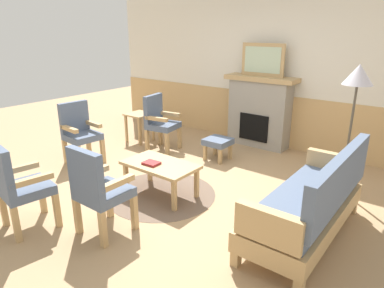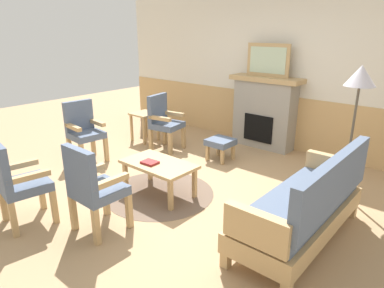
% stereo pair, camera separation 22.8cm
% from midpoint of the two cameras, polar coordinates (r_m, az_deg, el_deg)
% --- Properties ---
extents(ground_plane, '(14.00, 14.00, 0.00)m').
position_cam_midpoint_polar(ground_plane, '(4.75, -1.39, -7.34)').
color(ground_plane, tan).
extents(wall_back, '(7.20, 0.14, 2.70)m').
position_cam_midpoint_polar(wall_back, '(6.48, 14.41, 11.27)').
color(wall_back, silver).
rests_on(wall_back, ground_plane).
extents(fireplace, '(1.30, 0.44, 1.28)m').
position_cam_midpoint_polar(fireplace, '(6.37, 12.91, 5.24)').
color(fireplace, gray).
rests_on(fireplace, ground_plane).
extents(framed_picture, '(0.80, 0.04, 0.56)m').
position_cam_midpoint_polar(framed_picture, '(6.23, 13.53, 13.37)').
color(framed_picture, tan).
rests_on(framed_picture, fireplace).
extents(couch, '(0.70, 1.80, 0.98)m').
position_cam_midpoint_polar(couch, '(3.70, 19.85, -9.70)').
color(couch, tan).
rests_on(couch, ground_plane).
extents(coffee_table, '(0.96, 0.56, 0.44)m').
position_cam_midpoint_polar(coffee_table, '(4.46, -4.07, -3.77)').
color(coffee_table, tan).
rests_on(coffee_table, ground_plane).
extents(round_rug, '(1.43, 1.43, 0.01)m').
position_cam_midpoint_polar(round_rug, '(4.62, -3.96, -8.15)').
color(round_rug, brown).
rests_on(round_rug, ground_plane).
extents(book_on_table, '(0.21, 0.17, 0.03)m').
position_cam_midpoint_polar(book_on_table, '(4.42, -5.55, -3.07)').
color(book_on_table, maroon).
rests_on(book_on_table, coffee_table).
extents(footstool, '(0.40, 0.40, 0.36)m').
position_cam_midpoint_polar(footstool, '(5.67, 5.90, 0.08)').
color(footstool, tan).
rests_on(footstool, ground_plane).
extents(armchair_near_fireplace, '(0.52, 0.52, 0.98)m').
position_cam_midpoint_polar(armchair_near_fireplace, '(5.79, -16.47, 2.44)').
color(armchair_near_fireplace, tan).
rests_on(armchair_near_fireplace, ground_plane).
extents(armchair_by_window_left, '(0.55, 0.55, 0.98)m').
position_cam_midpoint_polar(armchair_by_window_left, '(6.12, -3.67, 4.02)').
color(armchair_by_window_left, tan).
rests_on(armchair_by_window_left, ground_plane).
extents(armchair_front_left, '(0.48, 0.48, 0.98)m').
position_cam_midpoint_polar(armchair_front_left, '(3.69, -14.44, -6.71)').
color(armchair_front_left, tan).
rests_on(armchair_front_left, ground_plane).
extents(armchair_front_center, '(0.55, 0.55, 0.98)m').
position_cam_midpoint_polar(armchair_front_center, '(4.11, -25.66, -5.38)').
color(armchair_front_center, tan).
rests_on(armchair_front_center, ground_plane).
extents(side_table, '(0.44, 0.44, 0.55)m').
position_cam_midpoint_polar(side_table, '(6.64, -6.91, 4.18)').
color(side_table, tan).
rests_on(side_table, ground_plane).
extents(floor_lamp_by_couch, '(0.36, 0.36, 1.68)m').
position_cam_midpoint_polar(floor_lamp_by_couch, '(4.63, 27.33, 8.76)').
color(floor_lamp_by_couch, '#332D28').
rests_on(floor_lamp_by_couch, ground_plane).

